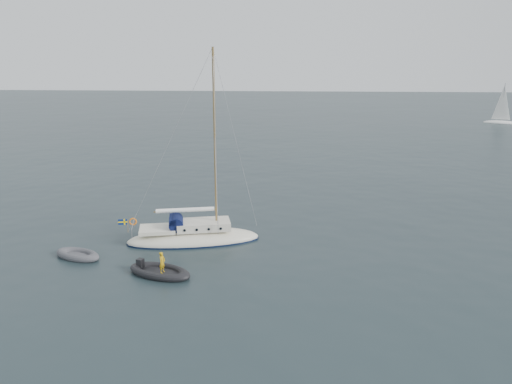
{
  "coord_description": "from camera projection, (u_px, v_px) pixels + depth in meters",
  "views": [
    {
      "loc": [
        2.54,
        -27.77,
        11.4
      ],
      "look_at": [
        0.57,
        0.0,
        3.88
      ],
      "focal_mm": 35.0,
      "sensor_mm": 36.0,
      "label": 1
    }
  ],
  "objects": [
    {
      "name": "sailboat",
      "position": [
        193.0,
        227.0,
        31.69
      ],
      "size": [
        8.83,
        2.65,
        12.57
      ],
      "rotation": [
        0.0,
        0.0,
        0.22
      ],
      "color": "silver",
      "rests_on": "ground"
    },
    {
      "name": "distant_yacht_b",
      "position": [
        502.0,
        105.0,
        88.51
      ],
      "size": [
        5.65,
        3.01,
        7.49
      ],
      "rotation": [
        0.0,
        0.0,
        -0.42
      ],
      "color": "white",
      "rests_on": "ground"
    },
    {
      "name": "dinghy",
      "position": [
        78.0,
        255.0,
        29.3
      ],
      "size": [
        3.02,
        1.36,
        0.43
      ],
      "rotation": [
        0.0,
        0.0,
        -0.36
      ],
      "color": "#525157",
      "rests_on": "ground"
    },
    {
      "name": "rib",
      "position": [
        159.0,
        271.0,
        26.99
      ],
      "size": [
        3.71,
        1.69,
        1.37
      ],
      "rotation": [
        0.0,
        0.0,
        -0.34
      ],
      "color": "black",
      "rests_on": "ground"
    },
    {
      "name": "ground",
      "position": [
        247.0,
        254.0,
        29.88
      ],
      "size": [
        300.0,
        300.0,
        0.0
      ],
      "primitive_type": "plane",
      "color": "black",
      "rests_on": "ground"
    }
  ]
}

